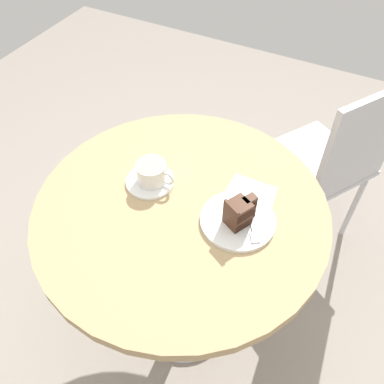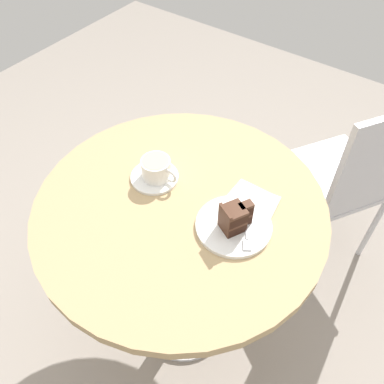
{
  "view_description": "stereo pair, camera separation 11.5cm",
  "coord_description": "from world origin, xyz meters",
  "px_view_note": "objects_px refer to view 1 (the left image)",
  "views": [
    {
      "loc": [
        0.37,
        -0.65,
        1.63
      ],
      "look_at": [
        0.02,
        0.03,
        0.77
      ],
      "focal_mm": 38.0,
      "sensor_mm": 36.0,
      "label": 1
    },
    {
      "loc": [
        0.47,
        -0.59,
        1.63
      ],
      "look_at": [
        0.02,
        0.03,
        0.77
      ],
      "focal_mm": 38.0,
      "sensor_mm": 36.0,
      "label": 2
    }
  ],
  "objects_px": {
    "fork": "(253,227)",
    "napkin": "(250,196)",
    "saucer": "(150,181)",
    "cake_slice": "(239,212)",
    "coffee_cup": "(152,172)",
    "teaspoon": "(157,170)",
    "cake_plate": "(238,220)",
    "cafe_chair": "(333,159)"
  },
  "relations": [
    {
      "from": "fork",
      "to": "napkin",
      "type": "xyz_separation_m",
      "value": [
        -0.05,
        0.11,
        -0.01
      ]
    },
    {
      "from": "saucer",
      "to": "fork",
      "type": "relative_size",
      "value": 1.18
    },
    {
      "from": "saucer",
      "to": "fork",
      "type": "bearing_deg",
      "value": -4.43
    },
    {
      "from": "cake_slice",
      "to": "napkin",
      "type": "distance_m",
      "value": 0.12
    },
    {
      "from": "coffee_cup",
      "to": "teaspoon",
      "type": "height_order",
      "value": "coffee_cup"
    },
    {
      "from": "cake_slice",
      "to": "napkin",
      "type": "bearing_deg",
      "value": 93.6
    },
    {
      "from": "teaspoon",
      "to": "cake_slice",
      "type": "distance_m",
      "value": 0.31
    },
    {
      "from": "fork",
      "to": "cake_plate",
      "type": "bearing_deg",
      "value": -133.38
    },
    {
      "from": "cake_plate",
      "to": "saucer",
      "type": "bearing_deg",
      "value": 176.75
    },
    {
      "from": "cake_slice",
      "to": "teaspoon",
      "type": "bearing_deg",
      "value": 166.72
    },
    {
      "from": "teaspoon",
      "to": "cake_plate",
      "type": "xyz_separation_m",
      "value": [
        0.3,
        -0.06,
        -0.01
      ]
    },
    {
      "from": "teaspoon",
      "to": "cake_plate",
      "type": "bearing_deg",
      "value": -42.58
    },
    {
      "from": "saucer",
      "to": "cake_slice",
      "type": "distance_m",
      "value": 0.3
    },
    {
      "from": "teaspoon",
      "to": "napkin",
      "type": "xyz_separation_m",
      "value": [
        0.29,
        0.04,
        -0.01
      ]
    },
    {
      "from": "saucer",
      "to": "cake_slice",
      "type": "xyz_separation_m",
      "value": [
        0.3,
        -0.02,
        0.05
      ]
    },
    {
      "from": "teaspoon",
      "to": "saucer",
      "type": "bearing_deg",
      "value": -116.37
    },
    {
      "from": "teaspoon",
      "to": "cake_slice",
      "type": "height_order",
      "value": "cake_slice"
    },
    {
      "from": "cake_slice",
      "to": "napkin",
      "type": "height_order",
      "value": "cake_slice"
    },
    {
      "from": "cake_plate",
      "to": "cafe_chair",
      "type": "distance_m",
      "value": 0.67
    },
    {
      "from": "cake_plate",
      "to": "cake_slice",
      "type": "distance_m",
      "value": 0.05
    },
    {
      "from": "saucer",
      "to": "coffee_cup",
      "type": "bearing_deg",
      "value": 29.86
    },
    {
      "from": "fork",
      "to": "cafe_chair",
      "type": "height_order",
      "value": "cafe_chair"
    },
    {
      "from": "fork",
      "to": "cake_slice",
      "type": "bearing_deg",
      "value": -123.98
    },
    {
      "from": "coffee_cup",
      "to": "cafe_chair",
      "type": "xyz_separation_m",
      "value": [
        0.45,
        0.6,
        -0.26
      ]
    },
    {
      "from": "teaspoon",
      "to": "cake_plate",
      "type": "relative_size",
      "value": 0.4
    },
    {
      "from": "fork",
      "to": "cafe_chair",
      "type": "relative_size",
      "value": 0.14
    },
    {
      "from": "cake_plate",
      "to": "napkin",
      "type": "bearing_deg",
      "value": 91.7
    },
    {
      "from": "saucer",
      "to": "cafe_chair",
      "type": "bearing_deg",
      "value": 52.52
    },
    {
      "from": "coffee_cup",
      "to": "cake_slice",
      "type": "xyz_separation_m",
      "value": [
        0.29,
        -0.03,
        0.01
      ]
    },
    {
      "from": "saucer",
      "to": "cafe_chair",
      "type": "height_order",
      "value": "cafe_chair"
    },
    {
      "from": "coffee_cup",
      "to": "fork",
      "type": "xyz_separation_m",
      "value": [
        0.33,
        -0.03,
        -0.03
      ]
    },
    {
      "from": "teaspoon",
      "to": "fork",
      "type": "distance_m",
      "value": 0.35
    },
    {
      "from": "teaspoon",
      "to": "coffee_cup",
      "type": "bearing_deg",
      "value": -106.0
    },
    {
      "from": "saucer",
      "to": "cake_slice",
      "type": "bearing_deg",
      "value": -4.75
    },
    {
      "from": "cake_plate",
      "to": "teaspoon",
      "type": "bearing_deg",
      "value": 168.03
    },
    {
      "from": "fork",
      "to": "napkin",
      "type": "relative_size",
      "value": 0.81
    },
    {
      "from": "cake_plate",
      "to": "cake_slice",
      "type": "xyz_separation_m",
      "value": [
        0.0,
        -0.01,
        0.05
      ]
    },
    {
      "from": "cake_plate",
      "to": "coffee_cup",
      "type": "bearing_deg",
      "value": 175.8
    },
    {
      "from": "fork",
      "to": "napkin",
      "type": "distance_m",
      "value": 0.12
    },
    {
      "from": "napkin",
      "to": "cafe_chair",
      "type": "height_order",
      "value": "cafe_chair"
    },
    {
      "from": "coffee_cup",
      "to": "cake_slice",
      "type": "bearing_deg",
      "value": -5.72
    },
    {
      "from": "teaspoon",
      "to": "cafe_chair",
      "type": "xyz_separation_m",
      "value": [
        0.46,
        0.55,
        -0.22
      ]
    }
  ]
}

